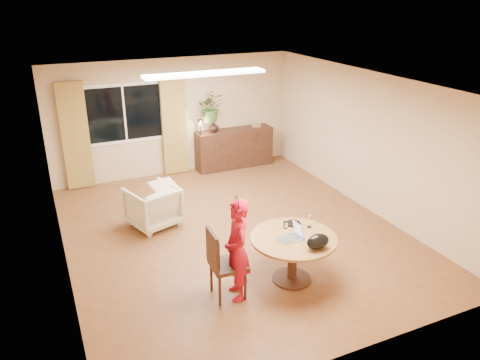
# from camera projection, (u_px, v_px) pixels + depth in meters

# --- Properties ---
(floor) EXTENTS (6.50, 6.50, 0.00)m
(floor) POSITION_uv_depth(u_px,v_px,m) (233.00, 232.00, 8.18)
(floor) COLOR brown
(floor) RESTS_ON ground
(ceiling) EXTENTS (6.50, 6.50, 0.00)m
(ceiling) POSITION_uv_depth(u_px,v_px,m) (232.00, 83.00, 7.20)
(ceiling) COLOR white
(ceiling) RESTS_ON wall_back
(wall_back) EXTENTS (5.50, 0.00, 5.50)m
(wall_back) POSITION_uv_depth(u_px,v_px,m) (175.00, 117.00, 10.43)
(wall_back) COLOR tan
(wall_back) RESTS_ON floor
(wall_left) EXTENTS (0.00, 6.50, 6.50)m
(wall_left) POSITION_uv_depth(u_px,v_px,m) (55.00, 190.00, 6.64)
(wall_left) COLOR tan
(wall_left) RESTS_ON floor
(wall_right) EXTENTS (0.00, 6.50, 6.50)m
(wall_right) POSITION_uv_depth(u_px,v_px,m) (367.00, 142.00, 8.74)
(wall_right) COLOR tan
(wall_right) RESTS_ON floor
(window) EXTENTS (1.70, 0.03, 1.30)m
(window) POSITION_uv_depth(u_px,v_px,m) (124.00, 114.00, 9.92)
(window) COLOR white
(window) RESTS_ON wall_back
(curtain_left) EXTENTS (0.55, 0.08, 2.25)m
(curtain_left) POSITION_uv_depth(u_px,v_px,m) (75.00, 136.00, 9.59)
(curtain_left) COLOR olive
(curtain_left) RESTS_ON wall_back
(curtain_right) EXTENTS (0.55, 0.08, 2.25)m
(curtain_right) POSITION_uv_depth(u_px,v_px,m) (174.00, 125.00, 10.39)
(curtain_right) COLOR olive
(curtain_right) RESTS_ON wall_back
(ceiling_panel) EXTENTS (2.20, 0.35, 0.05)m
(ceiling_panel) POSITION_uv_depth(u_px,v_px,m) (205.00, 74.00, 8.22)
(ceiling_panel) COLOR white
(ceiling_panel) RESTS_ON ceiling
(dining_table) EXTENTS (1.23, 1.23, 0.70)m
(dining_table) POSITION_uv_depth(u_px,v_px,m) (293.00, 246.00, 6.64)
(dining_table) COLOR brown
(dining_table) RESTS_ON floor
(dining_chair) EXTENTS (0.52, 0.48, 1.03)m
(dining_chair) POSITION_uv_depth(u_px,v_px,m) (228.00, 263.00, 6.31)
(dining_chair) COLOR black
(dining_chair) RESTS_ON floor
(child) EXTENTS (0.58, 0.42, 1.45)m
(child) POSITION_uv_depth(u_px,v_px,m) (237.00, 250.00, 6.22)
(child) COLOR red
(child) RESTS_ON floor
(laptop) EXTENTS (0.36, 0.25, 0.23)m
(laptop) POSITION_uv_depth(u_px,v_px,m) (289.00, 232.00, 6.49)
(laptop) COLOR #B7B7BC
(laptop) RESTS_ON dining_table
(tumbler) EXTENTS (0.08, 0.08, 0.10)m
(tumbler) POSITION_uv_depth(u_px,v_px,m) (285.00, 225.00, 6.82)
(tumbler) COLOR white
(tumbler) RESTS_ON dining_table
(wine_glass) EXTENTS (0.07, 0.07, 0.20)m
(wine_glass) POSITION_uv_depth(u_px,v_px,m) (309.00, 221.00, 6.83)
(wine_glass) COLOR white
(wine_glass) RESTS_ON dining_table
(pot_lid) EXTENTS (0.24, 0.24, 0.04)m
(pot_lid) POSITION_uv_depth(u_px,v_px,m) (293.00, 223.00, 6.95)
(pot_lid) COLOR white
(pot_lid) RESTS_ON dining_table
(handbag) EXTENTS (0.35, 0.22, 0.22)m
(handbag) POSITION_uv_depth(u_px,v_px,m) (318.00, 242.00, 6.25)
(handbag) COLOR black
(handbag) RESTS_ON dining_table
(armchair) EXTENTS (1.00, 1.02, 0.74)m
(armchair) POSITION_uv_depth(u_px,v_px,m) (153.00, 206.00, 8.30)
(armchair) COLOR beige
(armchair) RESTS_ON floor
(throw) EXTENTS (0.57, 0.64, 0.03)m
(throw) POSITION_uv_depth(u_px,v_px,m) (165.00, 184.00, 8.24)
(throw) COLOR beige
(throw) RESTS_ON armchair
(sideboard) EXTENTS (1.84, 0.45, 0.92)m
(sideboard) POSITION_uv_depth(u_px,v_px,m) (234.00, 148.00, 11.06)
(sideboard) COLOR black
(sideboard) RESTS_ON floor
(vase) EXTENTS (0.27, 0.27, 0.25)m
(vase) POSITION_uv_depth(u_px,v_px,m) (214.00, 127.00, 10.64)
(vase) COLOR black
(vase) RESTS_ON sideboard
(bouquet) EXTENTS (0.71, 0.65, 0.66)m
(bouquet) POSITION_uv_depth(u_px,v_px,m) (211.00, 107.00, 10.45)
(bouquet) COLOR #396A27
(bouquet) RESTS_ON vase
(book_stack) EXTENTS (0.22, 0.19, 0.08)m
(book_stack) POSITION_uv_depth(u_px,v_px,m) (256.00, 125.00, 11.09)
(book_stack) COLOR #8C5F47
(book_stack) RESTS_ON sideboard
(desk_lamp) EXTENTS (0.17, 0.17, 0.35)m
(desk_lamp) POSITION_uv_depth(u_px,v_px,m) (200.00, 127.00, 10.45)
(desk_lamp) COLOR black
(desk_lamp) RESTS_ON sideboard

